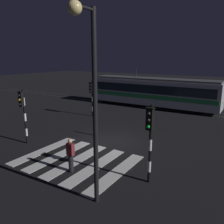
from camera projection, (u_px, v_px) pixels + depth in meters
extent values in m
plane|color=black|center=(111.00, 142.00, 15.29)|extent=(120.00, 120.00, 0.00)
cube|color=#59595E|center=(167.00, 110.00, 24.33)|extent=(80.00, 0.12, 0.03)
cube|color=#59595E|center=(171.00, 108.00, 25.51)|extent=(80.00, 0.12, 0.03)
cube|color=silver|center=(44.00, 150.00, 13.81)|extent=(0.72, 4.75, 0.02)
cube|color=silver|center=(60.00, 155.00, 13.14)|extent=(0.72, 4.75, 0.02)
cube|color=silver|center=(77.00, 160.00, 12.47)|extent=(0.72, 4.75, 0.02)
cube|color=silver|center=(95.00, 166.00, 11.80)|extent=(0.72, 4.75, 0.02)
cube|color=silver|center=(117.00, 173.00, 11.12)|extent=(0.72, 4.75, 0.02)
cylinder|color=black|center=(93.00, 114.00, 21.83)|extent=(0.14, 0.14, 0.47)
cylinder|color=white|center=(93.00, 109.00, 21.72)|extent=(0.14, 0.14, 0.47)
cylinder|color=black|center=(92.00, 104.00, 21.61)|extent=(0.14, 0.14, 0.47)
cylinder|color=white|center=(92.00, 99.00, 21.50)|extent=(0.14, 0.14, 0.47)
cylinder|color=black|center=(92.00, 94.00, 21.39)|extent=(0.14, 0.14, 0.47)
cylinder|color=white|center=(92.00, 89.00, 21.28)|extent=(0.14, 0.14, 0.47)
cylinder|color=black|center=(92.00, 84.00, 21.17)|extent=(0.14, 0.14, 0.47)
cube|color=black|center=(91.00, 88.00, 21.11)|extent=(0.28, 0.20, 0.90)
sphere|color=black|center=(90.00, 85.00, 20.96)|extent=(0.14, 0.14, 0.14)
sphere|color=black|center=(90.00, 88.00, 21.02)|extent=(0.14, 0.14, 0.14)
sphere|color=black|center=(90.00, 91.00, 21.09)|extent=(0.14, 0.14, 0.14)
cube|color=black|center=(91.00, 83.00, 21.00)|extent=(0.36, 0.24, 0.04)
cylinder|color=black|center=(27.00, 139.00, 14.95)|extent=(0.14, 0.14, 0.50)
cylinder|color=white|center=(27.00, 132.00, 14.83)|extent=(0.14, 0.14, 0.50)
cylinder|color=black|center=(26.00, 125.00, 14.72)|extent=(0.14, 0.14, 0.50)
cylinder|color=white|center=(25.00, 117.00, 14.60)|extent=(0.14, 0.14, 0.50)
cylinder|color=black|center=(24.00, 109.00, 14.48)|extent=(0.14, 0.14, 0.50)
cylinder|color=white|center=(24.00, 102.00, 14.37)|extent=(0.14, 0.14, 0.50)
cylinder|color=black|center=(23.00, 94.00, 14.25)|extent=(0.14, 0.14, 0.50)
cube|color=black|center=(21.00, 100.00, 14.19)|extent=(0.28, 0.20, 0.90)
sphere|color=black|center=(19.00, 95.00, 14.03)|extent=(0.14, 0.14, 0.14)
sphere|color=orange|center=(20.00, 100.00, 14.10)|extent=(0.14, 0.14, 0.14)
sphere|color=black|center=(20.00, 104.00, 14.16)|extent=(0.14, 0.14, 0.14)
cube|color=black|center=(20.00, 92.00, 14.08)|extent=(0.36, 0.24, 0.04)
cylinder|color=black|center=(149.00, 177.00, 10.27)|extent=(0.14, 0.14, 0.51)
cylinder|color=white|center=(149.00, 166.00, 10.15)|extent=(0.14, 0.14, 0.51)
cylinder|color=black|center=(150.00, 156.00, 10.04)|extent=(0.14, 0.14, 0.51)
cylinder|color=white|center=(150.00, 145.00, 9.92)|extent=(0.14, 0.14, 0.51)
cylinder|color=black|center=(151.00, 134.00, 9.80)|extent=(0.14, 0.14, 0.51)
cylinder|color=white|center=(151.00, 122.00, 9.68)|extent=(0.14, 0.14, 0.51)
cylinder|color=black|center=(152.00, 111.00, 9.57)|extent=(0.14, 0.14, 0.51)
cube|color=black|center=(150.00, 120.00, 9.51)|extent=(0.28, 0.20, 0.90)
sphere|color=black|center=(149.00, 114.00, 9.35)|extent=(0.14, 0.14, 0.14)
sphere|color=black|center=(149.00, 120.00, 9.42)|extent=(0.14, 0.14, 0.14)
sphere|color=green|center=(148.00, 127.00, 9.48)|extent=(0.14, 0.14, 0.14)
cube|color=black|center=(150.00, 108.00, 9.39)|extent=(0.36, 0.24, 0.04)
cylinder|color=black|center=(95.00, 114.00, 8.14)|extent=(0.18, 0.18, 7.04)
cylinder|color=black|center=(84.00, 7.00, 6.98)|extent=(0.10, 0.90, 0.10)
sphere|color=#F9E08C|center=(75.00, 8.00, 6.63)|extent=(0.44, 0.44, 0.44)
cube|color=silver|center=(153.00, 92.00, 25.55)|extent=(14.32, 2.50, 2.70)
cube|color=green|center=(148.00, 97.00, 24.59)|extent=(14.03, 0.04, 0.44)
cube|color=green|center=(157.00, 94.00, 26.68)|extent=(14.03, 0.04, 0.44)
cube|color=black|center=(148.00, 89.00, 24.41)|extent=(13.60, 0.03, 0.90)
cube|color=#4C4C51|center=(153.00, 79.00, 25.21)|extent=(14.03, 2.30, 0.20)
cylinder|color=#262628|center=(136.00, 74.00, 26.22)|extent=(0.08, 0.08, 1.00)
cube|color=black|center=(188.00, 110.00, 23.85)|extent=(2.20, 2.00, 0.35)
cube|color=black|center=(122.00, 102.00, 27.96)|extent=(2.20, 2.00, 0.35)
sphere|color=#F9F2CC|center=(223.00, 102.00, 21.89)|extent=(0.24, 0.24, 0.24)
cylinder|color=black|center=(71.00, 163.00, 11.16)|extent=(0.24, 0.24, 0.88)
cube|color=maroon|center=(70.00, 149.00, 10.99)|extent=(0.36, 0.22, 0.60)
sphere|color=beige|center=(70.00, 141.00, 10.89)|extent=(0.22, 0.22, 0.22)
cylinder|color=black|center=(96.00, 132.00, 16.38)|extent=(0.12, 0.12, 0.50)
cylinder|color=white|center=(96.00, 126.00, 16.27)|extent=(0.12, 0.12, 0.50)
sphere|color=yellow|center=(96.00, 122.00, 16.20)|extent=(0.12, 0.12, 0.12)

